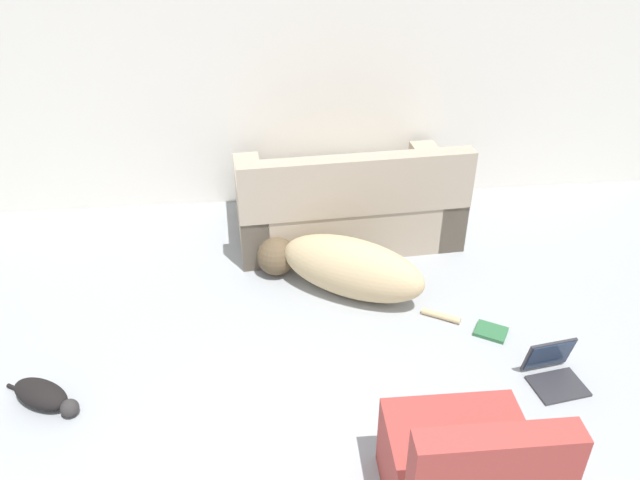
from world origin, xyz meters
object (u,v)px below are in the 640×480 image
couch (346,205)px  cat (44,395)px  side_chair (464,479)px  laptop_open (552,368)px  dog (343,267)px  book_green (491,332)px

couch → cat: size_ratio=3.59×
cat → side_chair: (2.04, -0.90, 0.21)m
cat → couch: bearing=72.1°
couch → side_chair: couch is taller
couch → laptop_open: 1.96m
dog → book_green: 1.04m
cat → book_green: size_ratio=1.96×
book_green → side_chair: 1.37m
couch → dog: 0.77m
dog → side_chair: size_ratio=1.66×
dog → laptop_open: size_ratio=4.08×
couch → book_green: 1.51m
laptop_open → book_green: laptop_open is taller
book_green → side_chair: (-0.58, -1.22, 0.26)m
couch → side_chair: 2.52m
laptop_open → book_green: 0.47m
couch → cat: (-1.88, -1.61, -0.19)m
couch → book_green: bearing=116.4°
couch → cat: bearing=37.2°
couch → book_green: size_ratio=7.06×
side_chair → laptop_open: bearing=-133.4°
laptop_open → side_chair: size_ratio=0.41×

